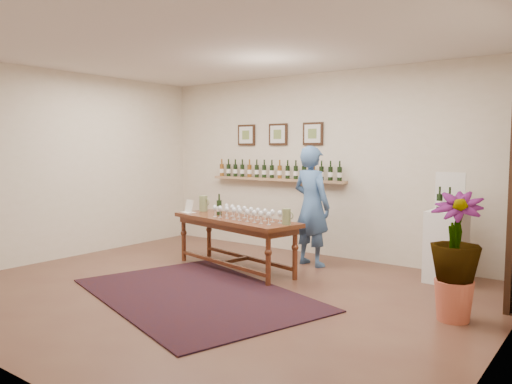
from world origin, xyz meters
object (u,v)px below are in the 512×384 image
Objects in this scene: display_pedestal at (446,247)px; potted_plant at (455,256)px; person at (312,206)px; tasting_table at (235,225)px.

potted_plant is at bearing -71.28° from display_pedestal.
tasting_table is at bearing 61.98° from person.
person reaches higher than potted_plant.
person is at bearing 152.74° from potted_plant.
display_pedestal is at bearing 108.72° from potted_plant.
tasting_table is 1.96× the size of potted_plant.
potted_plant is 2.55m from person.
display_pedestal is at bearing 35.01° from tasting_table.
potted_plant reaches higher than tasting_table.
potted_plant is (2.97, -0.32, 0.02)m from tasting_table.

